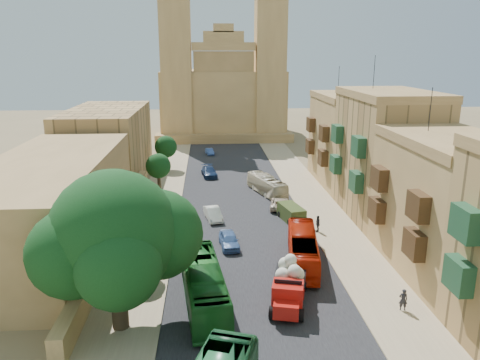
{
  "coord_description": "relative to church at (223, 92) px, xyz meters",
  "views": [
    {
      "loc": [
        -3.54,
        -23.96,
        17.6
      ],
      "look_at": [
        0.0,
        26.0,
        4.0
      ],
      "focal_mm": 35.0,
      "sensor_mm": 36.0,
      "label": 1
    }
  ],
  "objects": [
    {
      "name": "street_tree_b",
      "position": [
        -10.0,
        -54.61,
        -6.59
      ],
      "size": [
        2.85,
        2.85,
        4.38
      ],
      "color": "#332719",
      "rests_on": "ground"
    },
    {
      "name": "ficus_tree",
      "position": [
        -9.4,
        -74.61,
        -3.17
      ],
      "size": [
        10.74,
        9.88,
        10.74
      ],
      "color": "#332719",
      "rests_on": "ground"
    },
    {
      "name": "kerb_west",
      "position": [
        -7.0,
        -48.61,
        -9.46
      ],
      "size": [
        0.25,
        140.0,
        0.12
      ],
      "primitive_type": "cube",
      "color": "tan",
      "rests_on": "ground"
    },
    {
      "name": "car_white_b",
      "position": [
        4.59,
        -43.79,
        -8.96
      ],
      "size": [
        2.07,
        3.49,
        1.11
      ],
      "primitive_type": "imported",
      "rotation": [
        0.0,
        0.0,
        3.39
      ],
      "color": "silver",
      "rests_on": "ground"
    },
    {
      "name": "sidewalk_west",
      "position": [
        -9.5,
        -48.61,
        -9.51
      ],
      "size": [
        5.0,
        140.0,
        0.01
      ],
      "primitive_type": "cube",
      "color": "tan",
      "rests_on": "ground"
    },
    {
      "name": "townhouse_d",
      "position": [
        15.95,
        -39.61,
        -3.36
      ],
      "size": [
        9.0,
        14.0,
        15.9
      ],
      "color": "#AC844D",
      "rests_on": "ground"
    },
    {
      "name": "olive_pickup",
      "position": [
        5.41,
        -55.12,
        -8.7
      ],
      "size": [
        2.65,
        4.34,
        1.67
      ],
      "color": "#37461A",
      "rests_on": "ground"
    },
    {
      "name": "car_dkblue",
      "position": [
        -3.36,
        -35.58,
        -8.81
      ],
      "size": [
        2.6,
        5.07,
        1.41
      ],
      "primitive_type": "imported",
      "rotation": [
        0.0,
        0.0,
        0.13
      ],
      "color": "navy",
      "rests_on": "ground"
    },
    {
      "name": "street_tree_c",
      "position": [
        -10.0,
        -42.61,
        -6.15
      ],
      "size": [
        3.27,
        3.27,
        5.03
      ],
      "color": "#332719",
      "rests_on": "ground"
    },
    {
      "name": "ground",
      "position": [
        0.0,
        -78.61,
        -9.52
      ],
      "size": [
        260.0,
        260.0,
        0.0
      ],
      "primitive_type": "plane",
      "color": "brown"
    },
    {
      "name": "car_white_a",
      "position": [
        -3.06,
        -54.2,
        -8.84
      ],
      "size": [
        2.2,
        4.31,
        1.36
      ],
      "primitive_type": "imported",
      "rotation": [
        0.0,
        0.0,
        0.19
      ],
      "color": "white",
      "rests_on": "ground"
    },
    {
      "name": "west_wall",
      "position": [
        -12.5,
        -58.61,
        -8.62
      ],
      "size": [
        1.0,
        40.0,
        1.8
      ],
      "primitive_type": "cube",
      "color": "#AC844D",
      "rests_on": "ground"
    },
    {
      "name": "sidewalk_east",
      "position": [
        9.5,
        -48.61,
        -9.51
      ],
      "size": [
        5.0,
        140.0,
        0.01
      ],
      "primitive_type": "cube",
      "color": "tan",
      "rests_on": "ground"
    },
    {
      "name": "townhouse_c",
      "position": [
        15.95,
        -53.61,
        -2.61
      ],
      "size": [
        9.0,
        14.0,
        17.4
      ],
      "color": "tan",
      "rests_on": "ground"
    },
    {
      "name": "west_building_low",
      "position": [
        -18.0,
        -60.61,
        -5.32
      ],
      "size": [
        10.0,
        28.0,
        8.4
      ],
      "primitive_type": "cube",
      "color": "olive",
      "rests_on": "ground"
    },
    {
      "name": "street_tree_a",
      "position": [
        -10.0,
        -66.61,
        -5.93
      ],
      "size": [
        3.48,
        3.48,
        5.35
      ],
      "color": "#332719",
      "rests_on": "ground"
    },
    {
      "name": "pedestrian_c",
      "position": [
        7.5,
        -58.6,
        -8.64
      ],
      "size": [
        0.48,
        1.04,
        1.74
      ],
      "primitive_type": "imported",
      "rotation": [
        0.0,
        0.0,
        4.77
      ],
      "color": "#333436",
      "rests_on": "ground"
    },
    {
      "name": "bus_green_north",
      "position": [
        -4.0,
        -72.09,
        -7.98
      ],
      "size": [
        3.83,
        11.24,
        3.07
      ],
      "primitive_type": "imported",
      "rotation": [
        0.0,
        0.0,
        0.12
      ],
      "color": "#196120",
      "rests_on": "ground"
    },
    {
      "name": "car_blue_a",
      "position": [
        -1.68,
        -61.86,
        -8.81
      ],
      "size": [
        2.04,
        4.26,
        1.4
      ],
      "primitive_type": "imported",
      "rotation": [
        0.0,
        0.0,
        0.09
      ],
      "color": "#486EA8",
      "rests_on": "ground"
    },
    {
      "name": "west_building_mid",
      "position": [
        -18.0,
        -34.61,
        -4.52
      ],
      "size": [
        10.0,
        22.0,
        10.0
      ],
      "primitive_type": "cube",
      "color": "tan",
      "rests_on": "ground"
    },
    {
      "name": "car_blue_b",
      "position": [
        -3.17,
        -20.0,
        -8.97
      ],
      "size": [
        1.7,
        3.44,
        1.08
      ],
      "primitive_type": "imported",
      "rotation": [
        0.0,
        0.0,
        0.18
      ],
      "color": "#3E5DA7",
      "rests_on": "ground"
    },
    {
      "name": "townhouse_b",
      "position": [
        15.95,
        -67.61,
        -3.86
      ],
      "size": [
        9.0,
        14.0,
        14.9
      ],
      "color": "#AC844D",
      "rests_on": "ground"
    },
    {
      "name": "bus_cream_east",
      "position": [
        4.0,
        -45.01,
        -8.34
      ],
      "size": [
        4.55,
        8.64,
        2.35
      ],
      "primitive_type": "imported",
      "rotation": [
        0.0,
        0.0,
        3.46
      ],
      "color": "beige",
      "rests_on": "ground"
    },
    {
      "name": "kerb_east",
      "position": [
        7.0,
        -48.61,
        -9.46
      ],
      "size": [
        0.25,
        140.0,
        0.12
      ],
      "primitive_type": "cube",
      "color": "tan",
      "rests_on": "ground"
    },
    {
      "name": "bus_red_east",
      "position": [
        4.44,
        -65.94,
        -8.13
      ],
      "size": [
        3.86,
        10.21,
        2.78
      ],
      "primitive_type": "imported",
      "rotation": [
        0.0,
        0.0,
        2.98
      ],
      "color": "red",
      "rests_on": "ground"
    },
    {
      "name": "red_truck",
      "position": [
        2.15,
        -72.41,
        -7.99
      ],
      "size": [
        3.58,
        6.28,
        3.48
      ],
      "color": "red",
      "rests_on": "ground"
    },
    {
      "name": "street_tree_d",
      "position": [
        -10.0,
        -30.61,
        -5.97
      ],
      "size": [
        3.44,
        3.44,
        5.3
      ],
      "color": "#332719",
      "rests_on": "ground"
    },
    {
      "name": "church",
      "position": [
        0.0,
        0.0,
        0.0
      ],
      "size": [
        28.0,
        22.5,
        36.3
      ],
      "color": "#AC844D",
      "rests_on": "ground"
    },
    {
      "name": "road_surface",
      "position": [
        0.0,
        -48.61,
        -9.51
      ],
      "size": [
        14.0,
        140.0,
        0.01
      ],
      "primitive_type": "cube",
      "color": "black",
      "rests_on": "ground"
    },
    {
      "name": "car_cream",
      "position": [
        4.76,
        -50.94,
        -8.9
      ],
      "size": [
        2.84,
        4.74,
        1.23
      ],
      "primitive_type": "imported",
      "rotation": [
        0.0,
        0.0,
        2.95
      ],
      "color": "#C8B39A",
      "rests_on": "ground"
    },
    {
      "name": "pedestrian_a",
      "position": [
        10.04,
        -73.89,
        -8.7
      ],
      "size": [
        0.66,
        0.49,
        1.64
      ],
      "primitive_type": "imported",
      "rotation": [
        0.0,
        0.0,
        2.96
      ],
      "color": "#242327",
      "rests_on": "ground"
    }
  ]
}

